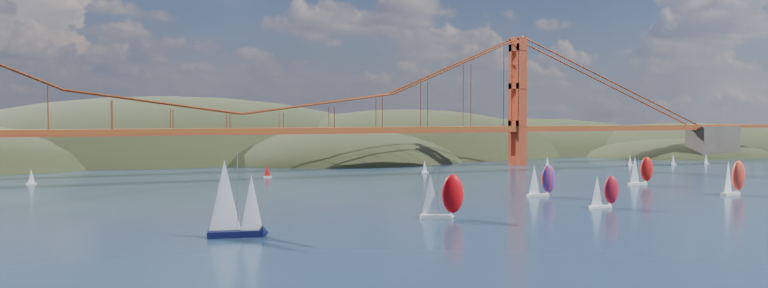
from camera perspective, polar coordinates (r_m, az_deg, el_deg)
ground at (r=113.80m, az=9.93°, el=-8.78°), size 1200.00×1200.00×0.00m
headlands at (r=387.95m, az=-7.47°, el=-2.83°), size 725.00×225.00×96.00m
bridge at (r=279.86m, az=-11.16°, el=4.36°), size 552.00×12.00×55.00m
sloop_navy at (r=135.29m, az=-11.46°, el=-4.15°), size 10.17×6.31×15.25m
racer_0 at (r=157.15m, az=4.36°, el=-3.88°), size 9.37×5.96×10.48m
racer_1 at (r=181.65m, az=16.40°, el=-3.44°), size 7.50×3.41×8.48m
racer_2 at (r=222.62m, az=25.06°, el=-2.27°), size 9.42×4.78×10.58m
racer_3 at (r=244.32m, az=18.95°, el=-1.87°), size 8.69×3.64×9.91m
racer_rwb at (r=202.90m, az=11.88°, el=-2.68°), size 8.33×3.67×9.45m
distant_boat_3 at (r=256.77m, az=-25.28°, el=-2.28°), size 3.00×2.00×4.70m
distant_boat_4 at (r=310.72m, az=12.34°, el=-1.37°), size 3.00×2.00×4.70m
distant_boat_5 at (r=335.09m, az=18.24°, el=-1.17°), size 3.00×2.00×4.70m
distant_boat_6 at (r=346.01m, az=21.17°, el=-1.10°), size 3.00×2.00×4.70m
distant_boat_7 at (r=357.80m, az=23.34°, el=-1.03°), size 3.00×2.00×4.70m
distant_boat_8 at (r=278.35m, az=3.11°, el=-1.73°), size 3.00×2.00×4.70m
distant_boat_9 at (r=261.73m, az=-8.88°, el=-2.01°), size 3.00×2.00×4.70m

